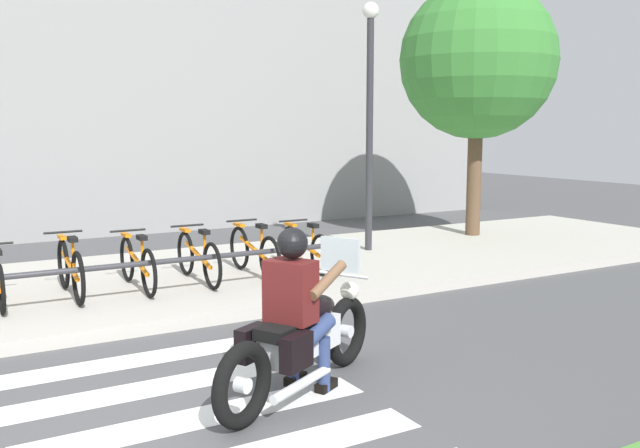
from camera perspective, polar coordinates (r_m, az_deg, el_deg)
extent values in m
plane|color=#4C4C4F|center=(5.54, -15.37, -16.42)|extent=(48.00, 48.00, 0.00)
cube|color=#B7B2A8|center=(9.78, -22.12, -5.56)|extent=(24.00, 4.40, 0.15)
cube|color=white|center=(5.68, -9.83, -15.56)|extent=(2.80, 0.40, 0.01)
cube|color=white|center=(6.39, -12.36, -12.93)|extent=(2.80, 0.40, 0.01)
cube|color=white|center=(7.11, -14.34, -10.80)|extent=(2.80, 0.40, 0.01)
torus|color=black|center=(6.63, 2.23, -8.91)|extent=(0.65, 0.43, 0.67)
cylinder|color=silver|center=(6.63, 2.23, -8.91)|extent=(0.15, 0.15, 0.12)
torus|color=black|center=(5.34, -6.46, -13.19)|extent=(0.65, 0.43, 0.67)
cylinder|color=silver|center=(5.34, -6.46, -13.19)|extent=(0.15, 0.15, 0.12)
cube|color=silver|center=(5.93, -1.62, -9.57)|extent=(0.92, 0.68, 0.28)
ellipsoid|color=black|center=(6.05, -0.47, -7.04)|extent=(0.59, 0.50, 0.22)
cube|color=black|center=(5.70, -2.86, -8.70)|extent=(0.63, 0.52, 0.10)
cube|color=black|center=(5.72, -5.72, -9.84)|extent=(0.34, 0.26, 0.28)
cube|color=black|center=(5.48, -1.97, -10.61)|extent=(0.34, 0.26, 0.28)
cylinder|color=silver|center=(6.35, 1.55, -4.21)|extent=(0.33, 0.56, 0.03)
sphere|color=white|center=(6.58, 2.46, -5.58)|extent=(0.18, 0.18, 0.18)
cube|color=silver|center=(6.34, 1.70, -2.57)|extent=(0.23, 0.37, 0.32)
cylinder|color=silver|center=(5.71, -1.54, -13.17)|extent=(0.74, 0.46, 0.08)
cube|color=#591919|center=(5.68, -2.46, -5.63)|extent=(0.42, 0.48, 0.52)
sphere|color=black|center=(5.63, -2.32, -1.60)|extent=(0.26, 0.26, 0.26)
cylinder|color=brown|center=(5.97, -3.00, -4.20)|extent=(0.50, 0.33, 0.26)
cylinder|color=brown|center=(5.74, 0.65, -4.68)|extent=(0.50, 0.33, 0.26)
cylinder|color=navy|center=(5.98, -2.93, -8.50)|extent=(0.45, 0.34, 0.24)
cylinder|color=navy|center=(6.18, -2.27, -11.11)|extent=(0.11, 0.11, 0.49)
cube|color=black|center=(6.28, -2.05, -12.76)|extent=(0.26, 0.20, 0.08)
cylinder|color=navy|center=(5.82, -0.28, -8.97)|extent=(0.45, 0.34, 0.24)
cylinder|color=navy|center=(6.02, 0.33, -11.63)|extent=(0.11, 0.11, 0.49)
cube|color=black|center=(6.12, 0.52, -13.32)|extent=(0.26, 0.20, 0.08)
torus|color=black|center=(8.60, -25.04, -4.96)|extent=(0.05, 0.59, 0.59)
torus|color=black|center=(9.66, -20.60, -3.14)|extent=(0.05, 0.66, 0.66)
torus|color=black|center=(8.68, -19.50, -4.29)|extent=(0.05, 0.66, 0.66)
cylinder|color=orange|center=(9.16, -20.10, -3.27)|extent=(0.06, 0.91, 0.25)
cylinder|color=orange|center=(8.88, -19.87, -2.49)|extent=(0.04, 0.04, 0.41)
cube|color=black|center=(8.85, -19.93, -1.19)|extent=(0.10, 0.20, 0.06)
cylinder|color=black|center=(9.49, -20.63, -0.64)|extent=(0.48, 0.03, 0.03)
cube|color=orange|center=(9.60, -20.70, -1.04)|extent=(0.08, 0.28, 0.04)
torus|color=black|center=(9.86, -15.79, -2.83)|extent=(0.05, 0.62, 0.62)
torus|color=black|center=(8.84, -14.08, -3.99)|extent=(0.05, 0.62, 0.62)
cylinder|color=orange|center=(9.33, -15.00, -3.00)|extent=(0.06, 0.96, 0.26)
cylinder|color=orange|center=(9.05, -14.59, -2.29)|extent=(0.04, 0.04, 0.38)
cube|color=black|center=(9.02, -14.63, -1.10)|extent=(0.10, 0.20, 0.06)
cylinder|color=black|center=(9.69, -15.73, -0.53)|extent=(0.48, 0.03, 0.03)
cube|color=orange|center=(9.80, -15.86, -0.89)|extent=(0.08, 0.28, 0.04)
torus|color=black|center=(10.08, -11.14, -2.42)|extent=(0.05, 0.63, 0.63)
torus|color=black|center=(9.10, -8.98, -3.48)|extent=(0.05, 0.63, 0.63)
cylinder|color=orange|center=(9.58, -10.12, -2.54)|extent=(0.06, 0.95, 0.26)
cylinder|color=orange|center=(9.30, -9.59, -1.83)|extent=(0.04, 0.04, 0.39)
cube|color=black|center=(9.27, -9.62, -0.65)|extent=(0.10, 0.20, 0.06)
cylinder|color=black|center=(9.92, -11.01, -0.13)|extent=(0.48, 0.03, 0.03)
cube|color=orange|center=(10.03, -11.19, -0.49)|extent=(0.08, 0.28, 0.04)
torus|color=black|center=(10.37, -6.74, -1.99)|extent=(0.05, 0.65, 0.65)
torus|color=black|center=(9.42, -4.18, -2.96)|extent=(0.05, 0.65, 0.65)
cylinder|color=orange|center=(9.88, -5.53, -2.08)|extent=(0.06, 0.95, 0.26)
cylinder|color=orange|center=(9.62, -4.89, -1.35)|extent=(0.04, 0.04, 0.40)
cube|color=black|center=(9.59, -4.90, -0.17)|extent=(0.10, 0.20, 0.06)
cylinder|color=black|center=(10.21, -6.54, 0.30)|extent=(0.48, 0.03, 0.03)
cube|color=orange|center=(10.32, -6.77, -0.07)|extent=(0.08, 0.28, 0.04)
torus|color=black|center=(10.68, -2.46, -1.78)|extent=(0.05, 0.60, 0.60)
torus|color=black|center=(9.86, 0.09, -2.59)|extent=(0.05, 0.60, 0.60)
cylinder|color=orange|center=(10.26, -1.24, -1.83)|extent=(0.06, 0.85, 0.24)
cylinder|color=orange|center=(10.02, -0.59, -1.16)|extent=(0.04, 0.04, 0.37)
cube|color=black|center=(10.00, -0.59, -0.12)|extent=(0.10, 0.20, 0.06)
cylinder|color=black|center=(10.54, -2.23, 0.29)|extent=(0.48, 0.03, 0.03)
cube|color=orange|center=(10.63, -2.47, -0.04)|extent=(0.08, 0.28, 0.04)
cylinder|color=#333338|center=(8.80, -14.09, -3.17)|extent=(5.65, 0.07, 0.07)
cylinder|color=#333338|center=(9.94, 1.56, -3.00)|extent=(0.06, 0.06, 0.45)
cylinder|color=#2D2D33|center=(11.88, 4.14, 6.93)|extent=(0.12, 0.12, 4.11)
sphere|color=white|center=(12.04, 4.25, 17.33)|extent=(0.28, 0.28, 0.28)
cylinder|color=brown|center=(13.95, 12.72, 3.62)|extent=(0.29, 0.29, 2.51)
sphere|color=#387F33|center=(13.98, 13.01, 13.15)|extent=(3.05, 3.05, 3.05)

